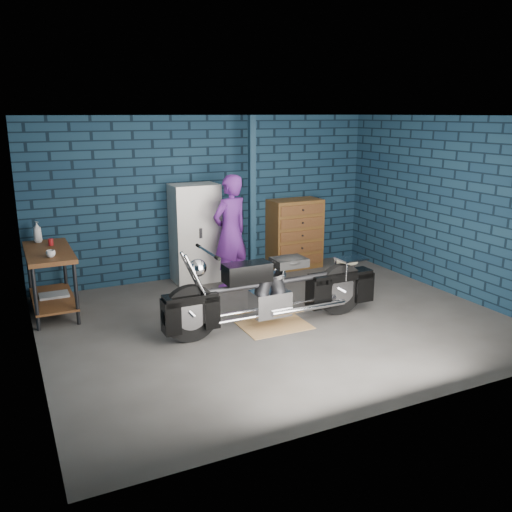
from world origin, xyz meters
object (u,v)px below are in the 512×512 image
at_px(person, 230,232).
at_px(shop_stool, 345,280).
at_px(storage_bin, 55,302).
at_px(workbench, 51,281).
at_px(motorcycle, 275,285).
at_px(locker, 195,233).
at_px(tool_chest, 295,234).

height_order(person, shop_stool, person).
distance_m(storage_bin, shop_stool, 4.24).
xyz_separation_m(workbench, storage_bin, (0.02, 0.07, -0.33)).
distance_m(motorcycle, storage_bin, 3.20).
distance_m(motorcycle, shop_stool, 1.52).
distance_m(workbench, storage_bin, 0.34).
height_order(workbench, locker, locker).
height_order(person, locker, person).
distance_m(tool_chest, shop_stool, 1.93).
bearing_deg(storage_bin, locker, 12.27).
height_order(person, tool_chest, person).
height_order(workbench, storage_bin, workbench).
relative_size(workbench, person, 0.77).
relative_size(tool_chest, shop_stool, 1.98).
distance_m(storage_bin, locker, 2.46).
xyz_separation_m(storage_bin, shop_stool, (4.00, -1.40, 0.19)).
bearing_deg(tool_chest, workbench, -172.34).
bearing_deg(storage_bin, workbench, -106.98).
bearing_deg(storage_bin, motorcycle, -35.81).
xyz_separation_m(locker, tool_chest, (1.89, 0.00, -0.19)).
relative_size(motorcycle, locker, 1.59).
distance_m(storage_bin, tool_chest, 4.26).
distance_m(person, shop_stool, 1.94).
relative_size(storage_bin, shop_stool, 0.64).
relative_size(storage_bin, tool_chest, 0.32).
bearing_deg(tool_chest, storage_bin, -173.18).
relative_size(motorcycle, tool_chest, 2.07).
bearing_deg(person, shop_stool, 115.90).
distance_m(motorcycle, locker, 2.38).
distance_m(person, storage_bin, 2.80).
distance_m(person, locker, 0.71).
xyz_separation_m(workbench, motorcycle, (2.59, -1.79, 0.11)).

